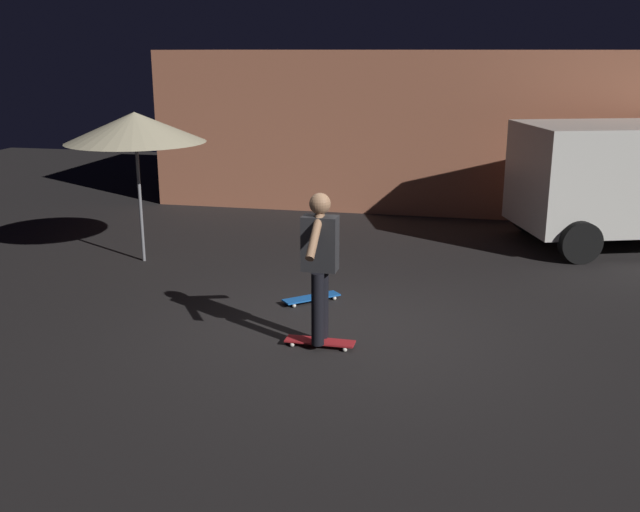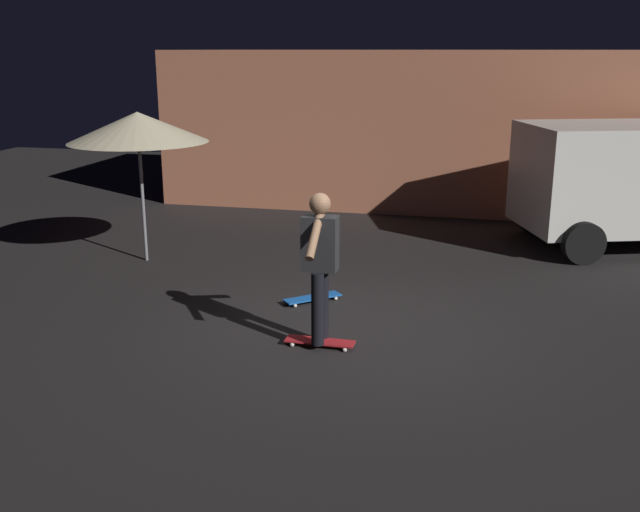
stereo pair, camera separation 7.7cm
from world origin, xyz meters
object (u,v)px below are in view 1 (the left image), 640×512
(skateboard_ridden, at_px, (320,342))
(skater, at_px, (320,257))
(patio_umbrella, at_px, (135,127))
(skateboard_spare, at_px, (311,298))

(skateboard_ridden, height_order, skater, skater)
(skateboard_ridden, relative_size, skater, 0.47)
(skateboard_ridden, bearing_deg, patio_umbrella, 141.08)
(skateboard_spare, bearing_deg, patio_umbrella, 155.99)
(skateboard_ridden, relative_size, skateboard_spare, 1.09)
(patio_umbrella, relative_size, skater, 1.38)
(patio_umbrella, xyz_separation_m, skateboard_ridden, (3.43, -2.77, -2.02))
(skateboard_ridden, xyz_separation_m, skater, (0.00, 0.00, 0.98))
(skateboard_ridden, distance_m, skater, 0.98)
(patio_umbrella, relative_size, skateboard_spare, 3.20)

